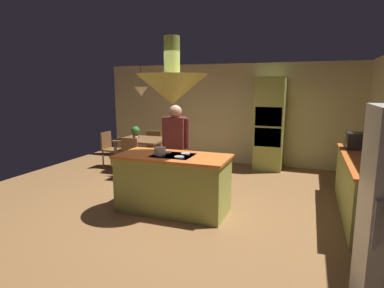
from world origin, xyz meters
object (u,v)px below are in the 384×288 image
(kitchen_island, at_px, (173,183))
(chair_by_back_wall, at_px, (156,144))
(oven_tower, at_px, (270,125))
(dining_table, at_px, (143,143))
(canister_flour, at_px, (376,161))
(microwave_on_counter, at_px, (361,141))
(person_at_island, at_px, (176,145))
(chair_facing_island, at_px, (127,155))
(cooking_pot_on_cooktop, at_px, (160,151))
(chair_at_corner, at_px, (110,147))
(canister_sugar, at_px, (374,159))
(cup_on_table, at_px, (136,138))
(potted_plant_on_table, at_px, (136,132))

(kitchen_island, distance_m, chair_by_back_wall, 3.27)
(oven_tower, xyz_separation_m, dining_table, (-2.80, -1.14, -0.42))
(oven_tower, bearing_deg, dining_table, -157.79)
(chair_by_back_wall, bearing_deg, kitchen_island, 121.30)
(canister_flour, relative_size, microwave_on_counter, 0.44)
(oven_tower, relative_size, microwave_on_counter, 4.73)
(person_at_island, height_order, chair_facing_island, person_at_island)
(person_at_island, height_order, microwave_on_counter, person_at_island)
(chair_facing_island, xyz_separation_m, microwave_on_counter, (4.54, 0.15, 0.55))
(kitchen_island, distance_m, cooking_pot_on_cooktop, 0.57)
(chair_facing_island, relative_size, chair_by_back_wall, 1.00)
(chair_at_corner, bearing_deg, chair_facing_island, -126.99)
(chair_by_back_wall, height_order, canister_flour, canister_flour)
(canister_sugar, distance_m, microwave_on_counter, 1.21)
(chair_at_corner, bearing_deg, cup_on_table, -104.77)
(chair_by_back_wall, xyz_separation_m, cup_on_table, (-0.02, -0.93, 0.30))
(oven_tower, bearing_deg, cooking_pot_on_cooktop, -110.48)
(microwave_on_counter, bearing_deg, potted_plant_on_table, 174.34)
(kitchen_island, distance_m, chair_facing_island, 2.21)
(cooking_pot_on_cooktop, bearing_deg, person_at_island, 95.87)
(chair_by_back_wall, relative_size, canister_sugar, 5.10)
(canister_flour, bearing_deg, cup_on_table, 159.63)
(potted_plant_on_table, bearing_deg, chair_at_corner, 174.28)
(cup_on_table, bearing_deg, chair_facing_island, -87.00)
(canister_flour, bearing_deg, chair_facing_island, 164.77)
(oven_tower, relative_size, potted_plant_on_table, 7.25)
(cup_on_table, relative_size, cooking_pot_on_cooktop, 0.50)
(cup_on_table, height_order, microwave_on_counter, microwave_on_counter)
(oven_tower, relative_size, cooking_pot_on_cooktop, 12.08)
(chair_facing_island, relative_size, potted_plant_on_table, 2.90)
(oven_tower, distance_m, chair_by_back_wall, 2.89)
(chair_facing_island, distance_m, canister_flour, 4.73)
(cup_on_table, bearing_deg, microwave_on_counter, -3.82)
(canister_sugar, bearing_deg, oven_tower, 121.01)
(dining_table, xyz_separation_m, potted_plant_on_table, (-0.13, -0.08, 0.26))
(dining_table, xyz_separation_m, chair_at_corner, (-0.92, -0.00, -0.16))
(chair_at_corner, relative_size, canister_sugar, 5.10)
(potted_plant_on_table, relative_size, cooking_pot_on_cooktop, 1.67)
(kitchen_island, relative_size, canister_flour, 8.71)
(potted_plant_on_table, xyz_separation_m, cooking_pot_on_cooktop, (1.67, -2.15, 0.07))
(chair_by_back_wall, xyz_separation_m, microwave_on_counter, (4.54, -1.24, 0.55))
(chair_by_back_wall, xyz_separation_m, canister_flour, (4.54, -2.63, 0.52))
(kitchen_island, xyz_separation_m, cup_on_table, (-1.72, 1.86, 0.34))
(kitchen_island, xyz_separation_m, canister_sugar, (2.84, 0.35, 0.54))
(chair_facing_island, relative_size, canister_sugar, 5.10)
(oven_tower, bearing_deg, potted_plant_on_table, -157.37)
(potted_plant_on_table, xyz_separation_m, microwave_on_counter, (4.67, -0.46, 0.13))
(chair_facing_island, height_order, microwave_on_counter, microwave_on_counter)
(oven_tower, relative_size, canister_sugar, 12.74)
(person_at_island, relative_size, microwave_on_counter, 3.61)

